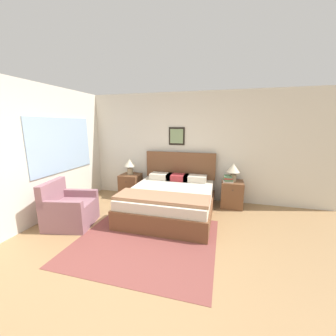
% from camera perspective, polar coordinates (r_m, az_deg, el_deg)
% --- Properties ---
extents(ground_plane, '(16.00, 16.00, 0.00)m').
position_cam_1_polar(ground_plane, '(2.98, -10.02, -26.47)').
color(ground_plane, '#99754C').
extents(wall_back, '(6.97, 0.09, 2.60)m').
position_cam_1_polar(wall_back, '(5.14, 3.36, 5.89)').
color(wall_back, silver).
rests_on(wall_back, ground_plane).
extents(wall_left, '(0.08, 5.28, 2.60)m').
position_cam_1_polar(wall_left, '(4.91, -28.24, 4.25)').
color(wall_left, silver).
rests_on(wall_left, ground_plane).
extents(area_rug_main, '(2.21, 2.00, 0.01)m').
position_cam_1_polar(area_rug_main, '(3.56, -6.09, -19.27)').
color(area_rug_main, brown).
rests_on(area_rug_main, ground_plane).
extents(bed, '(1.72, 1.96, 1.18)m').
position_cam_1_polar(bed, '(4.38, 0.74, -8.61)').
color(bed, brown).
rests_on(bed, ground_plane).
extents(armchair, '(0.90, 0.87, 0.84)m').
position_cam_1_polar(armchair, '(4.30, -25.72, -10.46)').
color(armchair, '#8E606B').
rests_on(armchair, ground_plane).
extents(nightstand_near_window, '(0.47, 0.51, 0.59)m').
position_cam_1_polar(nightstand_near_window, '(5.43, -10.31, -4.80)').
color(nightstand_near_window, brown).
rests_on(nightstand_near_window, ground_plane).
extents(nightstand_by_door, '(0.47, 0.51, 0.59)m').
position_cam_1_polar(nightstand_by_door, '(4.93, 17.25, -6.88)').
color(nightstand_by_door, brown).
rests_on(nightstand_by_door, ground_plane).
extents(table_lamp_near_window, '(0.29, 0.29, 0.41)m').
position_cam_1_polar(table_lamp_near_window, '(5.29, -10.52, 1.09)').
color(table_lamp_near_window, gray).
rests_on(table_lamp_near_window, nightstand_near_window).
extents(table_lamp_by_door, '(0.29, 0.29, 0.41)m').
position_cam_1_polar(table_lamp_by_door, '(4.79, 17.67, -0.43)').
color(table_lamp_by_door, gray).
rests_on(table_lamp_by_door, nightstand_by_door).
extents(book_thick_bottom, '(0.24, 0.26, 0.03)m').
position_cam_1_polar(book_thick_bottom, '(4.79, 16.23, -3.46)').
color(book_thick_bottom, silver).
rests_on(book_thick_bottom, nightstand_by_door).
extents(book_hardcover_middle, '(0.22, 0.28, 0.04)m').
position_cam_1_polar(book_hardcover_middle, '(4.78, 16.25, -3.04)').
color(book_hardcover_middle, '#4C7551').
rests_on(book_hardcover_middle, book_thick_bottom).
extents(book_novel_upper, '(0.20, 0.25, 0.03)m').
position_cam_1_polar(book_novel_upper, '(4.77, 16.28, -2.63)').
color(book_novel_upper, '#B7332D').
rests_on(book_novel_upper, book_hardcover_middle).
extents(book_slim_near_top, '(0.18, 0.24, 0.03)m').
position_cam_1_polar(book_slim_near_top, '(4.77, 16.30, -2.27)').
color(book_slim_near_top, '#4C7551').
rests_on(book_slim_near_top, book_novel_upper).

